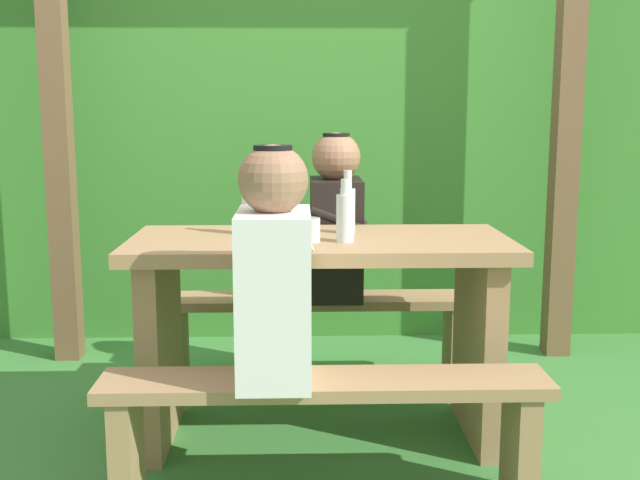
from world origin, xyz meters
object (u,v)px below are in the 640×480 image
Objects in this scene: person_black_coat at (336,222)px; bottle_left at (345,216)px; bottle_center at (250,209)px; bench_far at (317,322)px; person_white_shirt at (274,273)px; drinking_glass at (311,230)px; cell_phone at (292,238)px; bench_near at (325,414)px; bottle_right at (348,208)px; picnic_table at (320,304)px.

person_black_coat is 3.21× the size of bottle_left.
bottle_center is at bearing 152.73° from bottle_left.
person_white_shirt is at bearing -98.29° from bench_far.
drinking_glass is 0.62× the size of cell_phone.
bench_near is 0.88m from bottle_center.
bench_far is at bearing 104.46° from bottle_right.
person_white_shirt is at bearing -119.01° from bottle_left.
drinking_glass is at bearing 179.06° from bottle_left.
cell_phone is (-0.10, 0.49, 0.47)m from bench_near.
bench_near is 0.72m from bottle_left.
bench_far is 0.46m from person_black_coat.
bench_far is at bearing 98.00° from bottle_left.
drinking_glass is at bearing -126.06° from bottle_right.
bench_near is (0.00, -0.53, -0.22)m from picnic_table.
cell_phone reaches higher than bench_near.
bench_far is 5.84× the size of bottle_right.
picnic_table is 6.25× the size of bottle_left.
person_black_coat reaches higher than bench_far.
person_black_coat is (0.08, 1.05, 0.45)m from bench_near.
drinking_glass is at bearing -101.05° from person_black_coat.
bench_far is 10.00× the size of cell_phone.
drinking_glass is 0.13m from bottle_left.
bench_far is 0.80m from drinking_glass.
drinking_glass is (-0.04, -0.62, 0.51)m from bench_far.
bottle_left is 0.39m from bottle_center.
person_black_coat is 8.29× the size of drinking_glass.
bottle_left reaches higher than bench_far.
picnic_table is 0.37m from bottle_left.
bench_far is at bearing 81.71° from person_white_shirt.
bottle_center is (-0.26, 0.09, 0.35)m from picnic_table.
person_black_coat is at bearing 47.99° from cell_phone.
person_black_coat reaches higher than cell_phone.
bench_near is 0.86m from bottle_right.
bottle_right and bottle_center have the same top height.
bottle_left is 0.93× the size of bottle_center.
person_white_shirt reaches higher than bottle_right.
bottle_center is at bearing 99.91° from person_white_shirt.
person_white_shirt reaches higher than drinking_glass.
person_white_shirt is 0.46m from drinking_glass.
person_white_shirt is (-0.15, -1.05, 0.45)m from bench_far.
bottle_right is at bearing 67.56° from person_white_shirt.
bench_near is 16.12× the size of drinking_glass.
person_white_shirt is (-0.15, 0.00, 0.45)m from bench_near.
person_white_shirt reaches higher than cell_phone.
bottle_center is (-0.35, 0.18, 0.00)m from bottle_left.
cell_phone is (-0.19, 0.06, -0.09)m from bottle_left.
picnic_table is at bearing 90.00° from bench_near.
bench_near is 5.84× the size of bottle_right.
cell_phone reaches higher than picnic_table.
bottle_left reaches higher than cell_phone.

